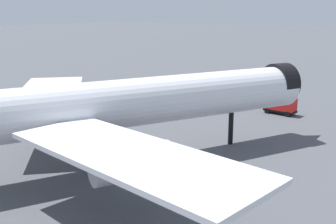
# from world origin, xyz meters

# --- Properties ---
(ground) EXTENTS (900.00, 900.00, 0.00)m
(ground) POSITION_xyz_m (0.00, 0.00, 0.00)
(ground) COLOR #4C4F54
(airliner_near_gate) EXTENTS (56.25, 50.42, 16.35)m
(airliner_near_gate) POSITION_xyz_m (-3.78, 0.93, 7.20)
(airliner_near_gate) COLOR white
(airliner_near_gate) RESTS_ON ground
(service_truck_front) EXTENTS (2.79, 5.60, 3.00)m
(service_truck_front) POSITION_xyz_m (32.04, -4.83, 1.59)
(service_truck_front) COLOR black
(service_truck_front) RESTS_ON ground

